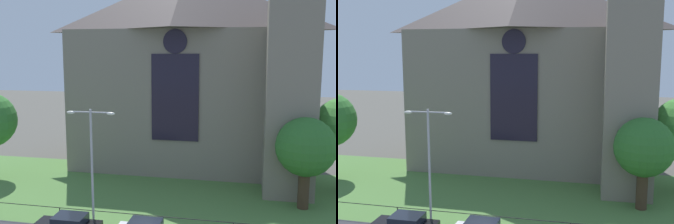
{
  "view_description": "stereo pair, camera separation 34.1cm",
  "coord_description": "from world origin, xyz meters",
  "views": [
    {
      "loc": [
        5.93,
        -21.81,
        11.84
      ],
      "look_at": [
        -0.38,
        8.0,
        7.26
      ],
      "focal_mm": 42.57,
      "sensor_mm": 36.0,
      "label": 1
    },
    {
      "loc": [
        6.26,
        -21.74,
        11.84
      ],
      "look_at": [
        -0.38,
        8.0,
        7.26
      ],
      "focal_mm": 42.57,
      "sensor_mm": 36.0,
      "label": 2
    }
  ],
  "objects": [
    {
      "name": "tree_right_near",
      "position": [
        10.01,
        8.8,
        4.74
      ],
      "size": [
        4.48,
        4.48,
        7.06
      ],
      "color": "#423021",
      "rests_on": "ground"
    },
    {
      "name": "streetlamp_near",
      "position": [
        -4.41,
        2.4,
        5.19
      ],
      "size": [
        3.37,
        0.26,
        8.14
      ],
      "color": "#B2B2B7",
      "rests_on": "ground"
    },
    {
      "name": "ground",
      "position": [
        0.0,
        10.0,
        0.0
      ],
      "size": [
        160.0,
        160.0,
        0.0
      ],
      "primitive_type": "plane",
      "color": "#56544C"
    },
    {
      "name": "church_building",
      "position": [
        -0.19,
        19.26,
        10.27
      ],
      "size": [
        23.2,
        16.2,
        26.0
      ],
      "color": "gray",
      "rests_on": "ground"
    },
    {
      "name": "grass_verge",
      "position": [
        0.0,
        8.0,
        0.0
      ],
      "size": [
        120.0,
        20.0,
        0.01
      ],
      "primitive_type": "cube",
      "color": "#517F3D",
      "rests_on": "ground"
    },
    {
      "name": "iron_railing",
      "position": [
        -0.96,
        2.5,
        0.95
      ],
      "size": [
        24.07,
        0.07,
        1.13
      ],
      "color": "black",
      "rests_on": "ground"
    }
  ]
}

